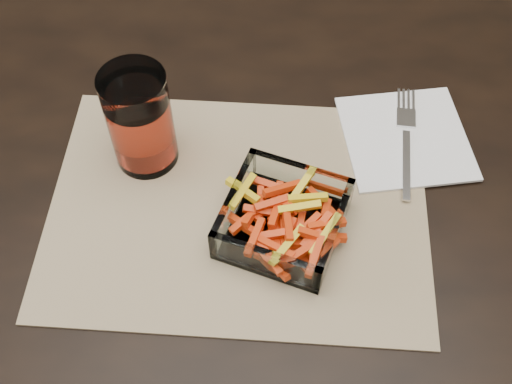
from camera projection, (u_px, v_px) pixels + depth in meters
dining_table at (281, 292)px, 0.80m from camera, size 1.60×0.90×0.75m
placemat at (238, 207)px, 0.77m from camera, size 0.47×0.36×0.00m
glass_bowl at (283, 221)px, 0.73m from camera, size 0.17×0.17×0.05m
tumbler at (141, 123)px, 0.76m from camera, size 0.08×0.08×0.14m
napkin at (406, 138)px, 0.82m from camera, size 0.17×0.17×0.00m
fork at (406, 138)px, 0.82m from camera, size 0.04×0.18×0.00m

